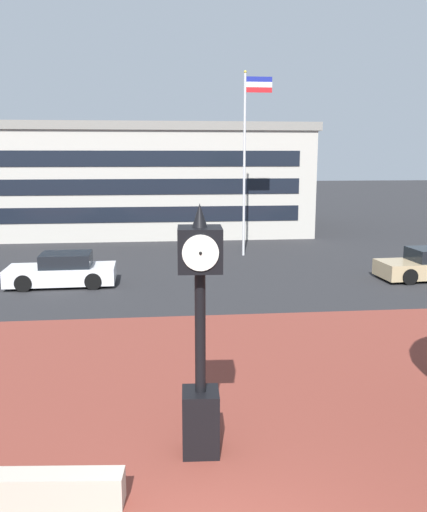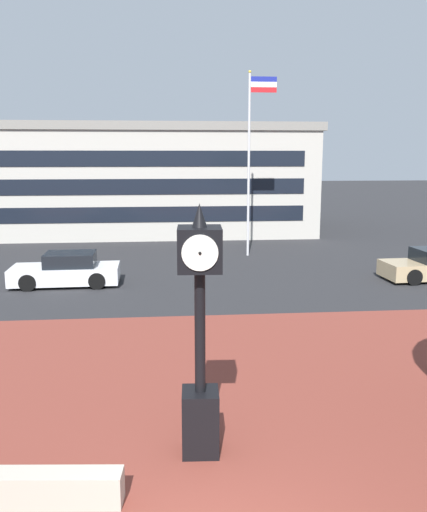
# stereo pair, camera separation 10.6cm
# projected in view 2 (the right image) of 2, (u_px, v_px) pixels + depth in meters

# --- Properties ---
(plaza_brick_paving) EXTENTS (44.00, 14.78, 0.01)m
(plaza_brick_paving) POSITION_uv_depth(u_px,v_px,m) (195.00, 435.00, 9.82)
(plaza_brick_paving) COLOR brown
(plaza_brick_paving) RESTS_ON ground
(planter_wall) EXTENTS (3.22, 0.68, 0.50)m
(planter_wall) POSITION_uv_depth(u_px,v_px,m) (13.00, 488.00, 7.84)
(planter_wall) COLOR #ADA393
(planter_wall) RESTS_ON ground
(street_clock) EXTENTS (0.74, 0.82, 4.27)m
(street_clock) POSITION_uv_depth(u_px,v_px,m) (200.00, 340.00, 8.89)
(street_clock) COLOR black
(street_clock) RESTS_ON ground
(car_street_near) EXTENTS (4.16, 1.95, 1.28)m
(car_street_near) POSITION_uv_depth(u_px,v_px,m) (67.00, 271.00, 21.08)
(car_street_near) COLOR silver
(car_street_near) RESTS_ON ground
(flagpole_primary) EXTENTS (1.39, 0.14, 9.01)m
(flagpole_primary) POSITION_uv_depth(u_px,v_px,m) (251.00, 154.00, 26.49)
(flagpole_primary) COLOR silver
(flagpole_primary) RESTS_ON ground
(civic_building) EXTENTS (21.98, 12.53, 6.93)m
(civic_building) POSITION_uv_depth(u_px,v_px,m) (143.00, 178.00, 37.12)
(civic_building) COLOR #B2ADA3
(civic_building) RESTS_ON ground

